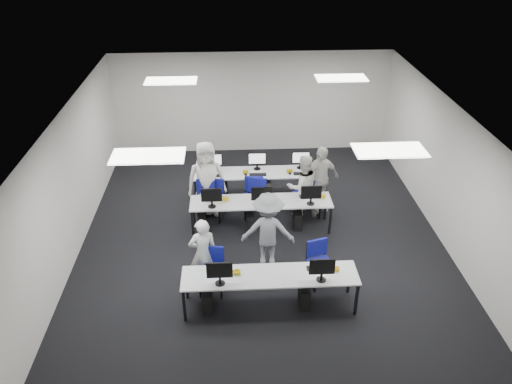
{
  "coord_description": "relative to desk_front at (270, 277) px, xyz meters",
  "views": [
    {
      "loc": [
        -0.63,
        -9.42,
        6.54
      ],
      "look_at": [
        -0.12,
        0.15,
        1.0
      ],
      "focal_mm": 35.0,
      "sensor_mm": 36.0,
      "label": 1
    }
  ],
  "objects": [
    {
      "name": "equipment_mid",
      "position": [
        -0.19,
        2.58,
        -0.32
      ],
      "size": [
        2.91,
        0.41,
        1.19
      ],
      "color": "white",
      "rests_on": "desk_mid"
    },
    {
      "name": "chair_5",
      "position": [
        -1.21,
        3.42,
        -0.38
      ],
      "size": [
        0.59,
        0.62,
        0.96
      ],
      "rotation": [
        0.0,
        0.0,
        -0.27
      ],
      "color": "navy",
      "rests_on": "ground"
    },
    {
      "name": "chair_0",
      "position": [
        -1.07,
        0.5,
        -0.39
      ],
      "size": [
        0.51,
        0.54,
        0.91
      ],
      "rotation": [
        0.0,
        0.0,
        -0.14
      ],
      "color": "navy",
      "rests_on": "ground"
    },
    {
      "name": "desk_front",
      "position": [
        0.0,
        0.0,
        0.0
      ],
      "size": [
        3.2,
        0.7,
        0.73
      ],
      "color": "silver",
      "rests_on": "ground"
    },
    {
      "name": "student_1",
      "position": [
        1.02,
        3.11,
        0.11
      ],
      "size": [
        0.87,
        0.73,
        1.59
      ],
      "primitive_type": "imported",
      "rotation": [
        0.0,
        0.0,
        3.32
      ],
      "color": "#B9B7AE",
      "rests_on": "ground"
    },
    {
      "name": "chair_4",
      "position": [
        1.27,
        3.18,
        -0.4
      ],
      "size": [
        0.52,
        0.55,
        0.9
      ],
      "rotation": [
        0.0,
        0.0,
        -0.18
      ],
      "color": "navy",
      "rests_on": "ground"
    },
    {
      "name": "chair_2",
      "position": [
        -1.1,
        3.12,
        -0.38
      ],
      "size": [
        0.59,
        0.62,
        0.95
      ],
      "rotation": [
        0.0,
        0.0,
        -0.27
      ],
      "color": "navy",
      "rests_on": "ground"
    },
    {
      "name": "dslr_camera",
      "position": [
        0.07,
        1.42,
        1.06
      ],
      "size": [
        0.16,
        0.19,
        0.1
      ],
      "primitive_type": "cube",
      "rotation": [
        0.0,
        0.0,
        3.04
      ],
      "color": "black",
      "rests_on": "photographer"
    },
    {
      "name": "student_0",
      "position": [
        -1.23,
        0.71,
        0.07
      ],
      "size": [
        0.61,
        0.47,
        1.5
      ],
      "primitive_type": "imported",
      "rotation": [
        0.0,
        0.0,
        3.35
      ],
      "color": "#B9B7AE",
      "rests_on": "ground"
    },
    {
      "name": "desk_mid",
      "position": [
        0.0,
        2.6,
        0.0
      ],
      "size": [
        3.2,
        0.7,
        0.73
      ],
      "color": "silver",
      "rests_on": "ground"
    },
    {
      "name": "chair_3",
      "position": [
        -0.13,
        3.19,
        -0.38
      ],
      "size": [
        0.49,
        0.53,
        0.95
      ],
      "rotation": [
        0.0,
        0.0,
        -0.06
      ],
      "color": "navy",
      "rests_on": "ground"
    },
    {
      "name": "ceiling_panels",
      "position": [
        0.0,
        2.4,
        2.3
      ],
      "size": [
        5.2,
        4.6,
        0.02
      ],
      "color": "white",
      "rests_on": "room"
    },
    {
      "name": "handbag",
      "position": [
        -1.08,
        2.69,
        0.19
      ],
      "size": [
        0.38,
        0.3,
        0.27
      ],
      "primitive_type": "ellipsoid",
      "rotation": [
        0.0,
        0.0,
        0.29
      ],
      "color": "olive",
      "rests_on": "desk_mid"
    },
    {
      "name": "equipment_back",
      "position": [
        0.19,
        4.02,
        -0.32
      ],
      "size": [
        2.91,
        0.41,
        1.19
      ],
      "color": "white",
      "rests_on": "desk_back"
    },
    {
      "name": "photographer",
      "position": [
        0.05,
        1.24,
        0.16
      ],
      "size": [
        1.15,
        0.73,
        1.69
      ],
      "primitive_type": "imported",
      "rotation": [
        0.0,
        0.0,
        3.04
      ],
      "color": "gray",
      "rests_on": "ground"
    },
    {
      "name": "equipment_front",
      "position": [
        -0.19,
        -0.02,
        -0.32
      ],
      "size": [
        2.51,
        0.41,
        1.19
      ],
      "color": "#0D5CAD",
      "rests_on": "desk_front"
    },
    {
      "name": "chair_1",
      "position": [
        1.04,
        0.62,
        -0.39
      ],
      "size": [
        0.56,
        0.59,
        0.91
      ],
      "rotation": [
        0.0,
        0.0,
        0.29
      ],
      "color": "navy",
      "rests_on": "ground"
    },
    {
      "name": "student_3",
      "position": [
        1.45,
        3.33,
        0.17
      ],
      "size": [
        1.08,
        0.72,
        1.7
      ],
      "primitive_type": "imported",
      "rotation": [
        0.0,
        0.0,
        0.34
      ],
      "color": "#B9B7AE",
      "rests_on": "ground"
    },
    {
      "name": "chair_6",
      "position": [
        0.02,
        3.45,
        -0.37
      ],
      "size": [
        0.61,
        0.64,
        0.97
      ],
      "rotation": [
        0.0,
        0.0,
        -0.32
      ],
      "color": "navy",
      "rests_on": "ground"
    },
    {
      "name": "desk_back",
      "position": [
        0.0,
        4.0,
        0.0
      ],
      "size": [
        3.2,
        0.7,
        0.73
      ],
      "color": "silver",
      "rests_on": "ground"
    },
    {
      "name": "room",
      "position": [
        0.0,
        2.4,
        0.82
      ],
      "size": [
        9.0,
        9.02,
        3.0
      ],
      "color": "black",
      "rests_on": "ground"
    },
    {
      "name": "student_2",
      "position": [
        -1.24,
        3.34,
        0.25
      ],
      "size": [
        0.99,
        0.72,
        1.86
      ],
      "primitive_type": "imported",
      "rotation": [
        0.0,
        0.0,
        0.15
      ],
      "color": "#B9B7AE",
      "rests_on": "ground"
    },
    {
      "name": "chair_7",
      "position": [
        1.07,
        3.35,
        -0.41
      ],
      "size": [
        0.53,
        0.55,
        0.84
      ],
      "rotation": [
        0.0,
        0.0,
        0.3
      ],
      "color": "navy",
      "rests_on": "ground"
    }
  ]
}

